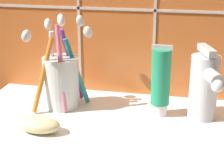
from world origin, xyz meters
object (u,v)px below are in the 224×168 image
object	(u,v)px
sink_faucet	(205,85)
soap_bar	(39,125)
toothpaste_tube	(161,81)
toothbrush_cup	(61,79)

from	to	relation	value
sink_faucet	soap_bar	bearing A→B (deg)	-85.33
toothpaste_tube	sink_faucet	bearing A→B (deg)	0.67
toothpaste_tube	sink_faucet	xyz separation A→B (cm)	(7.77, 0.09, -0.19)
toothbrush_cup	sink_faucet	world-z (taller)	toothbrush_cup
sink_faucet	soap_bar	distance (cm)	29.66
sink_faucet	soap_bar	size ratio (longest dim) A/B	1.77
toothbrush_cup	sink_faucet	bearing A→B (deg)	0.21
soap_bar	toothpaste_tube	bearing A→B (deg)	30.84
soap_bar	sink_faucet	bearing A→B (deg)	23.16
sink_faucet	toothbrush_cup	bearing A→B (deg)	-108.28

